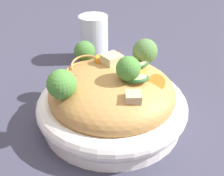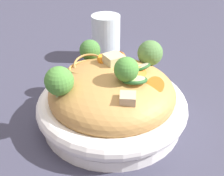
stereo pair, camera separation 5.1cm
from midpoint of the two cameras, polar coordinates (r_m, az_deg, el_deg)
The scene contains 8 objects.
ground_plane at distance 0.55m, azimuth -2.65°, elevation -6.58°, with size 3.00×3.00×0.00m, color #39384B.
serving_bowl at distance 0.53m, azimuth -2.73°, elevation -4.10°, with size 0.28×0.28×0.06m.
noodle_heap at distance 0.51m, azimuth -2.87°, elevation -0.88°, with size 0.23×0.23×0.09m.
broccoli_florets at distance 0.51m, azimuth -3.78°, elevation 4.94°, with size 0.19×0.25×0.08m.
carrot_coins at distance 0.51m, azimuth 0.46°, elevation 4.03°, with size 0.14×0.09×0.03m.
zucchini_slices at distance 0.49m, azimuth 2.12°, elevation 3.02°, with size 0.09×0.08×0.02m.
chicken_chunks at distance 0.49m, azimuth -2.03°, elevation 3.64°, with size 0.14×0.05×0.03m.
drinking_glass at distance 0.76m, azimuth -5.65°, elevation 9.95°, with size 0.08×0.08×0.12m.
Camera 1 is at (0.39, -0.18, 0.35)m, focal length 45.20 mm.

